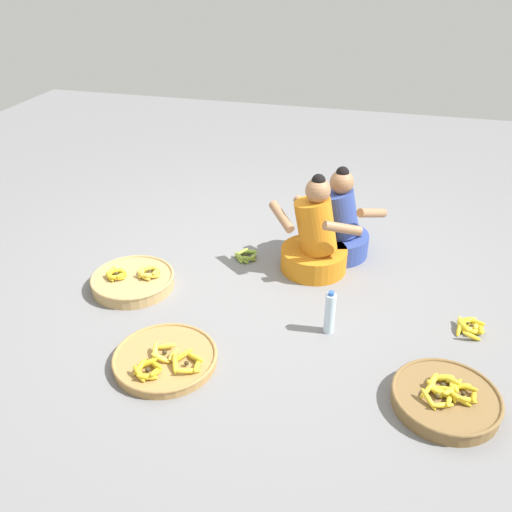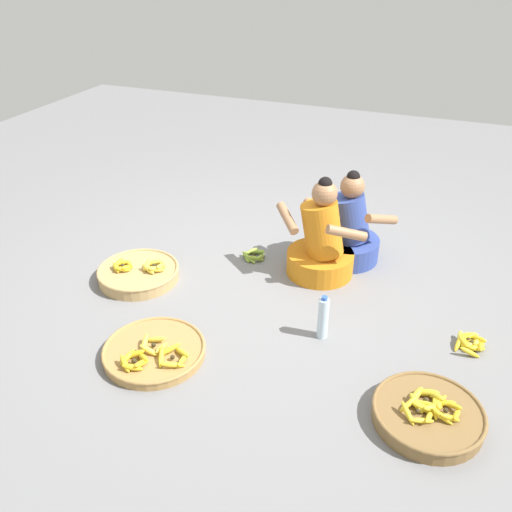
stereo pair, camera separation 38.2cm
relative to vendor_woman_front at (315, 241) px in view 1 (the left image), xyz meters
The scene contains 9 objects.
ground_plane 0.52m from the vendor_woman_front, 138.91° to the right, with size 10.00×10.00×0.00m, color slate.
vendor_woman_front is the anchor object (origin of this frame).
vendor_woman_behind 0.33m from the vendor_woman_front, 64.52° to the left, with size 0.75×0.52×0.76m.
banana_basket_front_center 1.53m from the vendor_woman_front, 117.58° to the right, with size 0.65×0.65×0.13m.
banana_basket_front_left 1.60m from the vendor_woman_front, 52.68° to the right, with size 0.61×0.61×0.16m.
banana_basket_near_vendor 1.42m from the vendor_woman_front, 154.71° to the right, with size 0.62×0.62×0.17m.
loose_bananas_back_right 0.60m from the vendor_woman_front, behind, with size 0.22×0.22×0.09m.
loose_bananas_mid_left 1.28m from the vendor_woman_front, 24.02° to the right, with size 0.21×0.24×0.09m.
water_bottle 0.80m from the vendor_woman_front, 73.06° to the right, with size 0.07×0.07×0.32m.
Camera 1 is at (0.84, -3.39, 2.29)m, focal length 38.17 mm.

